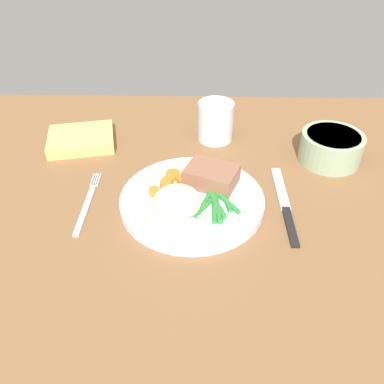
% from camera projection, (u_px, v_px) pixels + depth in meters
% --- Properties ---
extents(dining_table, '(1.20, 0.90, 0.02)m').
position_uv_depth(dining_table, '(182.00, 215.00, 0.66)').
color(dining_table, brown).
rests_on(dining_table, ground).
extents(dinner_plate, '(0.24, 0.24, 0.02)m').
position_uv_depth(dinner_plate, '(192.00, 200.00, 0.66)').
color(dinner_plate, white).
rests_on(dinner_plate, dining_table).
extents(meat_portion, '(0.10, 0.09, 0.03)m').
position_uv_depth(meat_portion, '(211.00, 176.00, 0.68)').
color(meat_portion, '#936047').
rests_on(meat_portion, dinner_plate).
extents(mashed_potatoes, '(0.08, 0.07, 0.05)m').
position_uv_depth(mashed_potatoes, '(177.00, 201.00, 0.61)').
color(mashed_potatoes, beige).
rests_on(mashed_potatoes, dinner_plate).
extents(carrot_slices, '(0.07, 0.07, 0.01)m').
position_uv_depth(carrot_slices, '(172.00, 184.00, 0.67)').
color(carrot_slices, orange).
rests_on(carrot_slices, dinner_plate).
extents(green_beans, '(0.08, 0.10, 0.01)m').
position_uv_depth(green_beans, '(216.00, 204.00, 0.64)').
color(green_beans, '#2D8C38').
rests_on(green_beans, dinner_plate).
extents(fork, '(0.01, 0.17, 0.00)m').
position_uv_depth(fork, '(88.00, 203.00, 0.67)').
color(fork, silver).
rests_on(fork, dining_table).
extents(knife, '(0.02, 0.20, 0.01)m').
position_uv_depth(knife, '(285.00, 205.00, 0.66)').
color(knife, black).
rests_on(knife, dining_table).
extents(water_glass, '(0.07, 0.07, 0.08)m').
position_uv_depth(water_glass, '(215.00, 123.00, 0.82)').
color(water_glass, silver).
rests_on(water_glass, dining_table).
extents(salad_bowl, '(0.12, 0.12, 0.06)m').
position_uv_depth(salad_bowl, '(331.00, 146.00, 0.75)').
color(salad_bowl, '#99B28C').
rests_on(salad_bowl, dining_table).
extents(napkin, '(0.15, 0.13, 0.02)m').
position_uv_depth(napkin, '(81.00, 139.00, 0.81)').
color(napkin, '#DBBC6B').
rests_on(napkin, dining_table).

